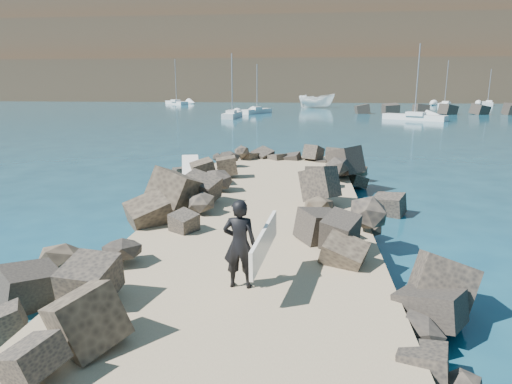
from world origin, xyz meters
TOP-DOWN VIEW (x-y plane):
  - ground at (0.00, 0.00)m, footprint 800.00×800.00m
  - jetty at (0.00, -2.00)m, footprint 6.00×26.00m
  - riprap_left at (-2.90, -1.50)m, footprint 2.60×22.00m
  - riprap_right at (2.90, -1.50)m, footprint 2.60×22.00m
  - headland at (10.00, 160.00)m, footprint 360.00×140.00m
  - surfboard_resting at (-3.07, 4.03)m, footprint 1.28×2.63m
  - boat_imported at (2.67, 69.18)m, footprint 6.53×3.28m
  - surfer_with_board at (0.20, -4.81)m, footprint 0.91×2.07m
  - sailboat_f at (36.20, 82.85)m, footprint 2.48×5.84m
  - sailboat_e at (-25.52, 79.60)m, footprint 6.15×6.80m
  - sailboat_d at (26.73, 78.01)m, footprint 4.08×7.08m
  - sailboat_a at (-8.25, 44.96)m, footprint 1.65×6.61m
  - sailboat_c at (13.80, 43.62)m, footprint 7.04×5.36m
  - sailboat_b at (-6.03, 53.15)m, footprint 3.92×5.53m

SIDE VIEW (x-z plane):
  - ground at x=0.00m, z-range 0.00..0.00m
  - jetty at x=0.00m, z-range 0.00..0.60m
  - sailboat_e at x=-25.52m, z-range -4.17..4.86m
  - sailboat_c at x=13.80m, z-range -4.07..4.76m
  - sailboat_d at x=26.73m, z-range -3.89..4.58m
  - sailboat_a at x=-8.25m, z-range -3.64..4.34m
  - sailboat_f at x=36.20m, z-range -3.17..3.86m
  - sailboat_b at x=-6.03m, z-range -3.14..3.84m
  - riprap_left at x=-2.90m, z-range 0.00..1.00m
  - riprap_right at x=2.90m, z-range 0.00..1.00m
  - surfboard_resting at x=-3.07m, z-range 1.00..1.08m
  - boat_imported at x=2.67m, z-range 0.00..2.41m
  - surfer_with_board at x=0.20m, z-range 0.61..2.28m
  - headland at x=10.00m, z-range 0.00..32.00m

